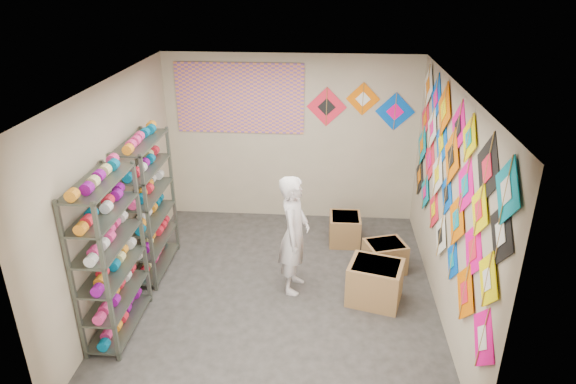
# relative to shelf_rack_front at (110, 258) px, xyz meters

# --- Properties ---
(ground) EXTENTS (4.50, 4.50, 0.00)m
(ground) POSITION_rel_shelf_rack_front_xyz_m (1.78, 0.85, -0.95)
(ground) COLOR #2E2B28
(room_walls) EXTENTS (4.50, 4.50, 4.50)m
(room_walls) POSITION_rel_shelf_rack_front_xyz_m (1.78, 0.85, 0.69)
(room_walls) COLOR tan
(room_walls) RESTS_ON ground
(shelf_rack_front) EXTENTS (0.40, 1.10, 1.90)m
(shelf_rack_front) POSITION_rel_shelf_rack_front_xyz_m (0.00, 0.00, 0.00)
(shelf_rack_front) COLOR #4C5147
(shelf_rack_front) RESTS_ON ground
(shelf_rack_back) EXTENTS (0.40, 1.10, 1.90)m
(shelf_rack_back) POSITION_rel_shelf_rack_front_xyz_m (0.00, 1.30, 0.00)
(shelf_rack_back) COLOR #4C5147
(shelf_rack_back) RESTS_ON ground
(string_spools) EXTENTS (0.12, 2.36, 0.12)m
(string_spools) POSITION_rel_shelf_rack_front_xyz_m (-0.00, 0.65, 0.10)
(string_spools) COLOR #EC307D
(string_spools) RESTS_ON ground
(kite_wall_display) EXTENTS (0.06, 4.26, 2.07)m
(kite_wall_display) POSITION_rel_shelf_rack_front_xyz_m (3.76, 0.85, 0.73)
(kite_wall_display) COLOR #F30681
(kite_wall_display) RESTS_ON room_walls
(back_wall_kites) EXTENTS (1.67, 0.02, 0.75)m
(back_wall_kites) POSITION_rel_shelf_rack_front_xyz_m (2.85, 3.09, 0.96)
(back_wall_kites) COLOR red
(back_wall_kites) RESTS_ON room_walls
(poster) EXTENTS (2.00, 0.01, 1.10)m
(poster) POSITION_rel_shelf_rack_front_xyz_m (0.98, 3.08, 1.05)
(poster) COLOR #78479A
(poster) RESTS_ON room_walls
(shopkeeper) EXTENTS (0.68, 0.54, 1.59)m
(shopkeeper) POSITION_rel_shelf_rack_front_xyz_m (1.97, 0.97, -0.16)
(shopkeeper) COLOR silver
(shopkeeper) RESTS_ON ground
(carton_a) EXTENTS (0.76, 0.68, 0.53)m
(carton_a) POSITION_rel_shelf_rack_front_xyz_m (3.00, 0.76, -0.68)
(carton_a) COLOR olive
(carton_a) RESTS_ON ground
(carton_b) EXTENTS (0.63, 0.57, 0.43)m
(carton_b) POSITION_rel_shelf_rack_front_xyz_m (3.20, 1.49, -0.74)
(carton_b) COLOR olive
(carton_b) RESTS_ON ground
(carton_c) EXTENTS (0.47, 0.51, 0.44)m
(carton_c) POSITION_rel_shelf_rack_front_xyz_m (2.66, 2.24, -0.73)
(carton_c) COLOR olive
(carton_c) RESTS_ON ground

